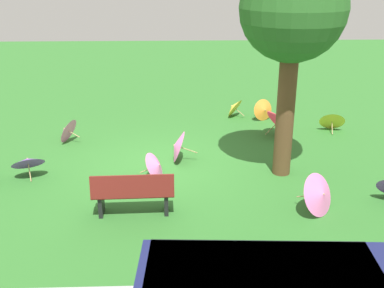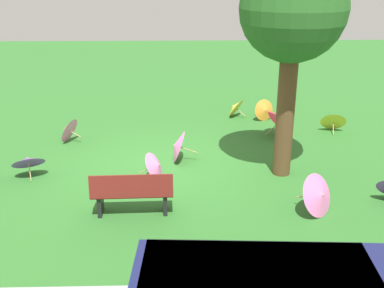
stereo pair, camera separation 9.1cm
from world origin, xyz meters
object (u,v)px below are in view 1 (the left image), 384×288
parasol_yellow_0 (332,120)px  parasol_purple_0 (28,161)px  parasol_pink_1 (177,146)px  parasol_pink_3 (157,166)px  parasol_red_0 (281,119)px  parasol_pink_4 (321,195)px  shade_tree (293,12)px  park_bench (133,193)px  parasol_pink_2 (66,130)px  parasol_orange_0 (264,110)px  parasol_yellow_3 (233,107)px

parasol_yellow_0 → parasol_purple_0: size_ratio=0.88×
parasol_pink_1 → parasol_pink_3: bearing=66.5°
parasol_red_0 → parasol_pink_4: bearing=87.8°
shade_tree → park_bench: bearing=29.1°
parasol_purple_0 → parasol_pink_2: parasol_pink_2 is taller
park_bench → parasol_pink_1: park_bench is taller
parasol_pink_1 → parasol_pink_3: 1.15m
park_bench → parasol_red_0: size_ratio=1.57×
parasol_pink_3 → parasol_orange_0: bearing=-127.4°
shade_tree → parasol_pink_4: (-0.34, 1.96, -3.27)m
parasol_yellow_0 → parasol_pink_3: parasol_pink_3 is taller
parasol_pink_1 → parasol_pink_3: (0.46, 1.05, -0.07)m
parasol_pink_1 → parasol_orange_0: (-2.77, -3.16, -0.06)m
parasol_orange_0 → parasol_red_0: (-0.21, 1.41, 0.15)m
shade_tree → parasol_pink_1: shade_tree is taller
park_bench → parasol_red_0: 5.84m
parasol_red_0 → parasol_pink_1: bearing=30.4°
parasol_pink_3 → parasol_pink_4: (-3.27, 1.70, 0.09)m
parasol_pink_1 → park_bench: bearing=72.1°
parasol_purple_0 → parasol_pink_2: 2.31m
parasol_red_0 → park_bench: bearing=48.9°
parasol_yellow_3 → parasol_pink_1: bearing=62.8°
parasol_pink_3 → parasol_purple_0: bearing=-4.5°
parasol_orange_0 → park_bench: bearing=58.1°
shade_tree → parasol_pink_3: size_ratio=6.25×
parasol_purple_0 → parasol_red_0: parasol_red_0 is taller
parasol_purple_0 → parasol_yellow_3: size_ratio=1.16×
parasol_yellow_0 → parasol_red_0: bearing=14.2°
park_bench → parasol_pink_2: park_bench is taller
shade_tree → parasol_orange_0: shade_tree is taller
park_bench → parasol_pink_1: (-0.86, -2.65, -0.06)m
park_bench → parasol_orange_0: size_ratio=2.23×
parasol_red_0 → parasol_pink_3: 4.44m
parasol_pink_1 → parasol_orange_0: 4.20m
park_bench → parasol_yellow_3: size_ratio=1.97×
shade_tree → parasol_pink_1: 4.19m
parasol_pink_1 → parasol_pink_2: 3.38m
parasol_yellow_3 → parasol_orange_0: bearing=154.8°
park_bench → parasol_pink_4: size_ratio=1.64×
shade_tree → parasol_pink_4: bearing=99.8°
parasol_yellow_3 → park_bench: bearing=66.6°
parasol_pink_2 → parasol_red_0: bearing=-177.2°
parasol_purple_0 → parasol_pink_1: bearing=-166.6°
parasol_purple_0 → parasol_pink_4: parasol_pink_4 is taller
shade_tree → parasol_red_0: shade_tree is taller
shade_tree → parasol_red_0: size_ratio=4.79×
shade_tree → parasol_pink_4: shade_tree is taller
parasol_orange_0 → parasol_yellow_3: parasol_orange_0 is taller
parasol_pink_3 → parasol_pink_4: size_ratio=0.80×
parasol_pink_3 → parasol_red_0: bearing=-140.8°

